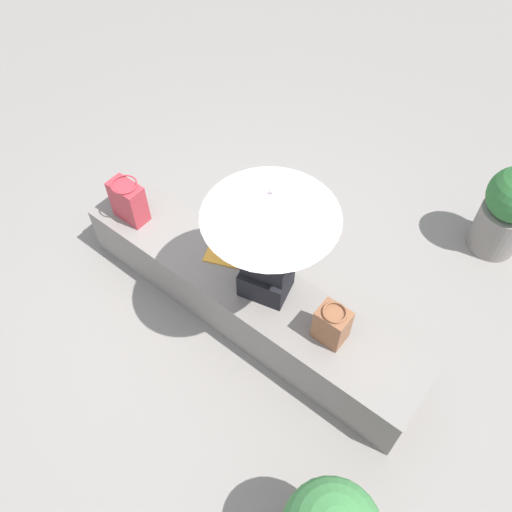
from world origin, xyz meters
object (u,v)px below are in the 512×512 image
Objects in this scene: handbag_black at (128,201)px; planter_near at (508,210)px; magazine at (224,255)px; tote_bag_canvas at (332,325)px; person_seated at (267,257)px; parasol at (271,205)px.

handbag_black is 3.12m from planter_near.
handbag_black is at bearing -12.01° from magazine.
handbag_black is at bearing 2.41° from tote_bag_canvas.
person_seated reaches higher than planter_near.
tote_bag_canvas is 1.04m from magazine.
planter_near is (-1.04, -1.93, -0.97)m from parasol.
magazine is 0.32× the size of planter_near.
magazine is at bearing -4.64° from tote_bag_canvas.
handbag_black reaches higher than magazine.
magazine is 2.40m from planter_near.
parasol is at bearing 61.61° from planter_near.
person_seated is 1.31m from handbag_black.
tote_bag_canvas is 0.36× the size of planter_near.
parasol reaches higher than handbag_black.
handbag_black is 0.88m from magazine.
parasol is at bearing 147.50° from magazine.
tote_bag_canvas is at bearing -177.59° from handbag_black.
handbag_black is 1.19× the size of tote_bag_canvas.
planter_near reaches higher than magazine.
person_seated is at bearing 60.00° from planter_near.
handbag_black is at bearing 5.21° from person_seated.
parasol is 3.89× the size of magazine.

